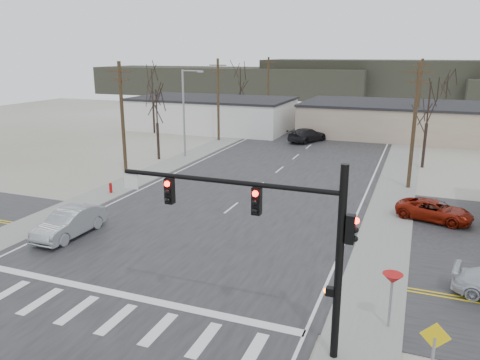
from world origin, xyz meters
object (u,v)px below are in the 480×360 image
(traffic_signal_mast, at_px, (286,230))
(car_far_b, at_px, (332,115))
(car_parked_red, at_px, (434,211))
(fire_hydrant, at_px, (111,188))
(sedan_crossing, at_px, (70,222))
(car_far_a, at_px, (307,135))

(traffic_signal_mast, bearing_deg, car_far_b, 98.83)
(traffic_signal_mast, relative_size, car_parked_red, 1.89)
(fire_hydrant, xyz_separation_m, car_parked_red, (23.54, 2.47, 0.24))
(traffic_signal_mast, relative_size, sedan_crossing, 1.79)
(fire_hydrant, height_order, car_far_b, car_far_b)
(car_far_a, bearing_deg, car_parked_red, 144.11)
(sedan_crossing, relative_size, car_parked_red, 1.06)
(sedan_crossing, height_order, car_far_b, sedan_crossing)
(car_far_b, bearing_deg, traffic_signal_mast, -58.96)
(fire_hydrant, relative_size, car_far_b, 0.20)
(car_far_a, bearing_deg, car_far_b, -63.77)
(car_far_b, bearing_deg, car_parked_red, -49.39)
(sedan_crossing, relative_size, car_far_b, 1.16)
(traffic_signal_mast, xyz_separation_m, car_far_b, (-9.64, 62.05, -3.89))
(car_far_a, bearing_deg, sedan_crossing, 104.00)
(fire_hydrant, xyz_separation_m, sedan_crossing, (3.17, -8.29, 0.42))
(traffic_signal_mast, relative_size, car_far_b, 2.07)
(sedan_crossing, xyz_separation_m, car_parked_red, (20.38, 10.76, -0.18))
(car_parked_red, bearing_deg, fire_hydrant, 111.55)
(car_far_b, distance_m, car_parked_red, 47.82)
(sedan_crossing, bearing_deg, fire_hydrant, 111.31)
(traffic_signal_mast, relative_size, car_far_a, 1.56)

